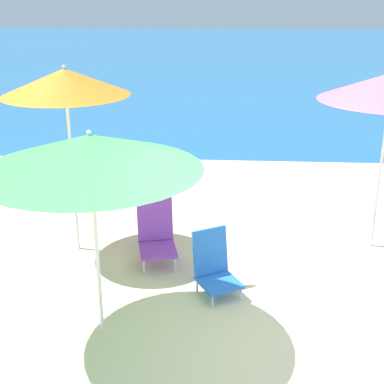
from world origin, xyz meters
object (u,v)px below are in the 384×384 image
at_px(beach_umbrella_green, 90,152).
at_px(beach_chair_purple, 156,234).
at_px(beach_umbrella_orange, 65,82).
at_px(beach_chair_blue, 214,266).

relative_size(beach_umbrella_green, beach_chair_purple, 2.58).
distance_m(beach_umbrella_green, beach_umbrella_orange, 1.94).
bearing_deg(beach_chair_purple, beach_chair_blue, -56.19).
distance_m(beach_umbrella_orange, beach_chair_purple, 2.09).
bearing_deg(beach_umbrella_green, beach_chair_blue, 37.96).
bearing_deg(beach_chair_blue, beach_umbrella_green, -171.79).
bearing_deg(beach_umbrella_orange, beach_umbrella_green, -68.09).
bearing_deg(beach_chair_purple, beach_umbrella_orange, 152.65).
bearing_deg(beach_umbrella_orange, beach_chair_purple, -14.23).
bearing_deg(beach_chair_blue, beach_umbrella_orange, 122.30).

